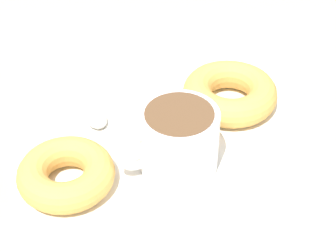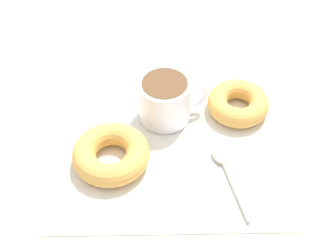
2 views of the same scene
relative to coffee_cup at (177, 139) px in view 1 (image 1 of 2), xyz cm
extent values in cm
cube|color=tan|center=(1.61, 0.96, -4.96)|extent=(120.00, 120.00, 2.00)
cube|color=white|center=(4.19, 0.07, -3.81)|extent=(35.67, 35.67, 0.30)
cylinder|color=white|center=(0.03, -0.18, -0.19)|extent=(8.19, 8.19, 6.95)
cylinder|color=brown|center=(0.03, -0.18, 3.09)|extent=(6.99, 6.99, 0.60)
torus|color=white|center=(-0.70, 4.24, -0.19)|extent=(1.67, 4.88, 4.79)
torus|color=gold|center=(-0.44, 11.57, -2.07)|extent=(9.90, 9.90, 3.18)
torus|color=gold|center=(8.91, -8.47, -1.94)|extent=(11.25, 11.25, 3.45)
ellipsoid|color=#B7B2A8|center=(8.99, 7.55, -3.21)|extent=(4.00, 3.06, 0.90)
cylinder|color=#B7B2A8|center=(15.21, 8.79, -3.38)|extent=(10.47, 2.61, 0.56)
camera|label=1|loc=(-41.68, 9.99, 38.01)|focal=60.00mm
camera|label=2|loc=(51.69, -2.80, 50.75)|focal=50.00mm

